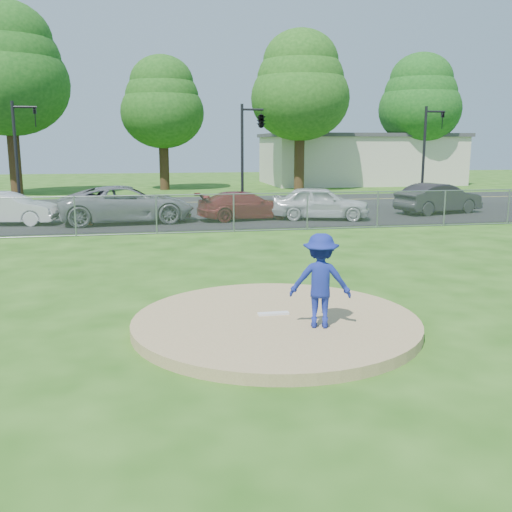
{
  "coord_description": "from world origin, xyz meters",
  "views": [
    {
      "loc": [
        -2.29,
        -10.08,
        3.42
      ],
      "look_at": [
        0.0,
        2.0,
        1.0
      ],
      "focal_mm": 40.0,
      "sensor_mm": 36.0,
      "label": 1
    }
  ],
  "objects_px": {
    "tree_left": "(7,69)",
    "parked_car_charcoal": "(439,198)",
    "traffic_cone": "(88,217)",
    "traffic_signal_right": "(428,145)",
    "tree_center": "(162,102)",
    "parked_car_darkred": "(245,205)",
    "pitcher": "(320,281)",
    "traffic_signal_left": "(20,145)",
    "tree_far_right": "(420,99)",
    "commercial_building": "(359,159)",
    "traffic_signal_center": "(259,122)",
    "parked_car_white": "(7,208)",
    "parked_car_gray": "(127,204)",
    "parked_car_pearl": "(320,203)",
    "tree_right": "(300,85)"
  },
  "relations": [
    {
      "from": "parked_car_gray",
      "to": "parked_car_pearl",
      "type": "distance_m",
      "value": 8.71
    },
    {
      "from": "tree_center",
      "to": "parked_car_charcoal",
      "type": "distance_m",
      "value": 22.78
    },
    {
      "from": "commercial_building",
      "to": "traffic_cone",
      "type": "bearing_deg",
      "value": -132.41
    },
    {
      "from": "traffic_signal_center",
      "to": "parked_car_charcoal",
      "type": "bearing_deg",
      "value": -35.99
    },
    {
      "from": "commercial_building",
      "to": "pitcher",
      "type": "bearing_deg",
      "value": -111.65
    },
    {
      "from": "traffic_signal_center",
      "to": "traffic_signal_right",
      "type": "height_order",
      "value": "same"
    },
    {
      "from": "parked_car_charcoal",
      "to": "traffic_cone",
      "type": "bearing_deg",
      "value": 77.5
    },
    {
      "from": "traffic_signal_left",
      "to": "traffic_signal_right",
      "type": "bearing_deg",
      "value": 0.0
    },
    {
      "from": "tree_far_right",
      "to": "traffic_signal_left",
      "type": "xyz_separation_m",
      "value": [
        -28.76,
        -13.0,
        -3.7
      ]
    },
    {
      "from": "traffic_cone",
      "to": "tree_right",
      "type": "bearing_deg",
      "value": 50.54
    },
    {
      "from": "pitcher",
      "to": "parked_car_pearl",
      "type": "relative_size",
      "value": 0.38
    },
    {
      "from": "tree_left",
      "to": "parked_car_white",
      "type": "xyz_separation_m",
      "value": [
        2.74,
        -15.14,
        -7.54
      ]
    },
    {
      "from": "tree_center",
      "to": "traffic_signal_right",
      "type": "distance_m",
      "value": 19.64
    },
    {
      "from": "commercial_building",
      "to": "traffic_cone",
      "type": "relative_size",
      "value": 26.5
    },
    {
      "from": "traffic_cone",
      "to": "parked_car_charcoal",
      "type": "bearing_deg",
      "value": 3.48
    },
    {
      "from": "tree_center",
      "to": "traffic_signal_center",
      "type": "relative_size",
      "value": 1.76
    },
    {
      "from": "tree_far_right",
      "to": "parked_car_white",
      "type": "height_order",
      "value": "tree_far_right"
    },
    {
      "from": "tree_left",
      "to": "parked_car_charcoal",
      "type": "height_order",
      "value": "tree_left"
    },
    {
      "from": "traffic_signal_center",
      "to": "parked_car_white",
      "type": "distance_m",
      "value": 14.23
    },
    {
      "from": "tree_left",
      "to": "parked_car_charcoal",
      "type": "xyz_separation_m",
      "value": [
        22.98,
        -14.82,
        -7.49
      ]
    },
    {
      "from": "parked_car_white",
      "to": "parked_car_gray",
      "type": "distance_m",
      "value": 5.06
    },
    {
      "from": "parked_car_pearl",
      "to": "traffic_signal_right",
      "type": "bearing_deg",
      "value": -36.33
    },
    {
      "from": "tree_center",
      "to": "parked_car_darkred",
      "type": "bearing_deg",
      "value": -80.49
    },
    {
      "from": "tree_left",
      "to": "parked_car_darkred",
      "type": "distance_m",
      "value": 21.56
    },
    {
      "from": "traffic_signal_left",
      "to": "tree_center",
      "type": "bearing_deg",
      "value": 57.1
    },
    {
      "from": "tree_left",
      "to": "parked_car_darkred",
      "type": "height_order",
      "value": "tree_left"
    },
    {
      "from": "tree_far_right",
      "to": "tree_left",
      "type": "bearing_deg",
      "value": -172.65
    },
    {
      "from": "tree_left",
      "to": "tree_far_right",
      "type": "relative_size",
      "value": 1.17
    },
    {
      "from": "tree_right",
      "to": "pitcher",
      "type": "height_order",
      "value": "tree_right"
    },
    {
      "from": "traffic_signal_right",
      "to": "parked_car_darkred",
      "type": "xyz_separation_m",
      "value": [
        -12.16,
        -6.37,
        -2.71
      ]
    },
    {
      "from": "tree_right",
      "to": "parked_car_darkred",
      "type": "relative_size",
      "value": 2.63
    },
    {
      "from": "traffic_signal_right",
      "to": "tree_center",
      "type": "bearing_deg",
      "value": 141.78
    },
    {
      "from": "parked_car_white",
      "to": "tree_right",
      "type": "bearing_deg",
      "value": -38.32
    },
    {
      "from": "tree_left",
      "to": "tree_right",
      "type": "height_order",
      "value": "tree_left"
    },
    {
      "from": "traffic_signal_left",
      "to": "tree_far_right",
      "type": "bearing_deg",
      "value": 24.32
    },
    {
      "from": "traffic_signal_center",
      "to": "pitcher",
      "type": "height_order",
      "value": "traffic_signal_center"
    },
    {
      "from": "tree_center",
      "to": "traffic_signal_left",
      "type": "distance_m",
      "value": 14.63
    },
    {
      "from": "traffic_signal_left",
      "to": "pitcher",
      "type": "height_order",
      "value": "traffic_signal_left"
    },
    {
      "from": "traffic_signal_right",
      "to": "parked_car_pearl",
      "type": "height_order",
      "value": "traffic_signal_right"
    },
    {
      "from": "parked_car_darkred",
      "to": "pitcher",
      "type": "bearing_deg",
      "value": 164.34
    },
    {
      "from": "tree_left",
      "to": "tree_right",
      "type": "relative_size",
      "value": 1.08
    },
    {
      "from": "traffic_cone",
      "to": "parked_car_gray",
      "type": "xyz_separation_m",
      "value": [
        1.66,
        0.42,
        0.5
      ]
    },
    {
      "from": "pitcher",
      "to": "parked_car_charcoal",
      "type": "height_order",
      "value": "pitcher"
    },
    {
      "from": "traffic_signal_left",
      "to": "parked_car_pearl",
      "type": "xyz_separation_m",
      "value": [
        14.26,
        -6.92,
        -2.59
      ]
    },
    {
      "from": "tree_right",
      "to": "parked_car_charcoal",
      "type": "bearing_deg",
      "value": -79.33
    },
    {
      "from": "tree_center",
      "to": "parked_car_darkred",
      "type": "distance_m",
      "value": 19.51
    },
    {
      "from": "traffic_signal_left",
      "to": "parked_car_darkred",
      "type": "bearing_deg",
      "value": -30.44
    },
    {
      "from": "parked_car_charcoal",
      "to": "pitcher",
      "type": "bearing_deg",
      "value": 130.09
    },
    {
      "from": "traffic_signal_right",
      "to": "traffic_signal_left",
      "type": "bearing_deg",
      "value": 180.0
    },
    {
      "from": "pitcher",
      "to": "traffic_signal_right",
      "type": "bearing_deg",
      "value": -104.4
    }
  ]
}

